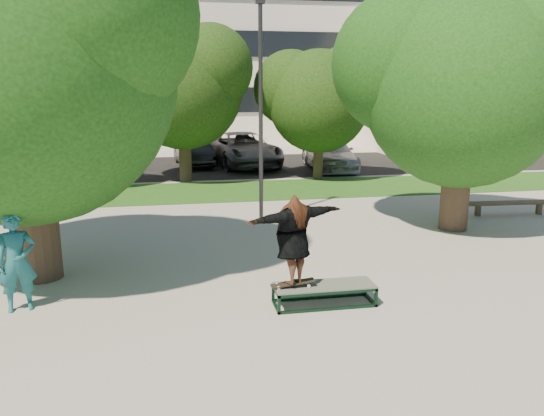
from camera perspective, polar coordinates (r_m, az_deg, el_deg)
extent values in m
plane|color=gray|center=(10.72, -2.09, -7.90)|extent=(120.00, 120.00, 0.00)
cube|color=#1B4614|center=(19.94, -3.28, 1.89)|extent=(30.00, 4.00, 0.02)
cube|color=black|center=(26.24, -7.27, 4.45)|extent=(40.00, 8.00, 0.01)
cylinder|color=#38281E|center=(11.47, -24.17, 0.67)|extent=(0.84, 0.84, 3.20)
sphere|color=#153A0F|center=(11.26, -25.35, 13.05)|extent=(5.80, 5.80, 5.80)
sphere|color=#153A0F|center=(10.52, -19.46, 19.19)|extent=(4.06, 4.06, 4.06)
cylinder|color=#38281E|center=(15.09, 19.24, 3.38)|extent=(0.76, 0.76, 3.00)
sphere|color=#153A0F|center=(14.91, 19.90, 12.05)|extent=(5.20, 5.20, 5.20)
sphere|color=#153A0F|center=(15.03, 14.12, 14.90)|extent=(3.90, 3.90, 3.90)
sphere|color=#153A0F|center=(15.13, 25.16, 15.07)|extent=(3.64, 3.64, 3.64)
cylinder|color=#38281E|center=(21.65, -24.05, 5.39)|extent=(0.44, 0.44, 2.80)
sphere|color=black|center=(21.52, -24.56, 10.83)|extent=(4.40, 4.40, 4.40)
sphere|color=black|center=(22.44, -27.07, 12.04)|extent=(3.30, 3.30, 3.30)
sphere|color=black|center=(20.88, -22.35, 13.11)|extent=(3.08, 3.08, 3.08)
cylinder|color=#38281E|center=(22.05, -9.36, 6.71)|extent=(0.50, 0.50, 3.00)
sphere|color=black|center=(21.93, -9.58, 12.48)|extent=(4.80, 4.80, 4.80)
sphere|color=black|center=(22.66, -12.80, 13.87)|extent=(3.60, 3.60, 3.60)
sphere|color=black|center=(21.51, -6.66, 14.81)|extent=(3.36, 3.36, 3.36)
cylinder|color=#38281E|center=(22.37, 5.00, 6.40)|extent=(0.40, 0.40, 2.60)
sphere|color=black|center=(22.24, 5.10, 11.35)|extent=(4.20, 4.20, 4.20)
sphere|color=black|center=(22.59, 2.05, 12.74)|extent=(3.15, 3.15, 3.15)
sphere|color=black|center=(22.10, 7.86, 13.18)|extent=(2.94, 2.94, 2.94)
cylinder|color=#2D2D30|center=(15.14, -1.22, 9.84)|extent=(0.12, 0.12, 6.00)
cube|color=#2D2D30|center=(15.29, -1.28, 21.33)|extent=(0.25, 0.15, 0.12)
cube|color=silver|center=(42.13, -11.83, 18.33)|extent=(30.00, 14.00, 16.00)
cube|color=black|center=(34.87, -11.66, 11.29)|extent=(27.60, 0.12, 1.60)
cube|color=black|center=(34.97, -11.93, 17.03)|extent=(27.60, 0.12, 1.60)
cube|color=#EBE8D0|center=(37.38, 21.34, 12.32)|extent=(15.00, 10.00, 8.00)
cube|color=#475147|center=(9.56, 5.65, -8.28)|extent=(1.80, 0.60, 0.03)
cylinder|color=white|center=(9.28, 0.71, -8.60)|extent=(0.06, 0.03, 0.06)
cylinder|color=white|center=(9.43, 0.52, -8.25)|extent=(0.06, 0.03, 0.06)
cylinder|color=white|center=(9.40, 3.98, -8.36)|extent=(0.06, 0.03, 0.06)
cylinder|color=white|center=(9.54, 3.74, -8.02)|extent=(0.06, 0.03, 0.06)
cube|color=black|center=(9.39, 2.25, -8.08)|extent=(0.78, 0.20, 0.10)
imported|color=#502F22|center=(9.14, 2.29, -3.39)|extent=(1.99, 1.26, 1.58)
imported|color=#1B6067|center=(10.13, -25.77, -5.25)|extent=(0.73, 0.58, 1.75)
cube|color=brown|center=(17.16, 21.27, -0.20)|extent=(0.14, 0.14, 0.36)
cube|color=brown|center=(18.16, 26.78, -0.03)|extent=(0.14, 0.14, 0.36)
cube|color=brown|center=(17.60, 24.16, 0.51)|extent=(2.70, 0.55, 0.07)
imported|color=#B2B2B7|center=(25.13, -19.58, 4.94)|extent=(1.83, 3.97, 1.32)
imported|color=black|center=(26.55, -8.45, 6.00)|extent=(1.96, 4.34, 1.38)
imported|color=#57575C|center=(26.29, -3.17, 6.33)|extent=(3.67, 6.26, 1.64)
imported|color=#A7A7AC|center=(25.36, 6.17, 5.84)|extent=(2.44, 5.19, 1.46)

